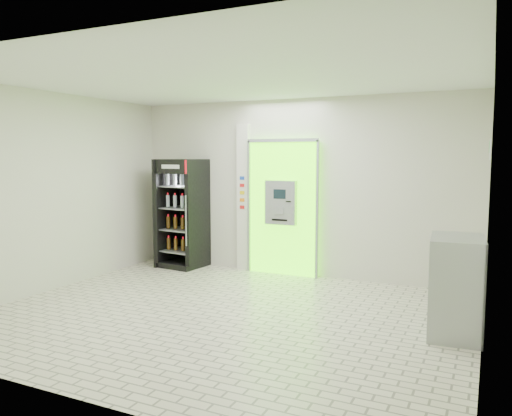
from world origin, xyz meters
The scene contains 7 objects.
ground centered at (0.00, 0.00, 0.00)m, with size 6.00×6.00×0.00m, color beige.
room_shell centered at (0.00, 0.00, 1.84)m, with size 6.00×6.00×6.00m.
atm_assembly centered at (-0.20, 2.41, 1.17)m, with size 1.30×0.24×2.33m.
pillar centered at (-0.98, 2.45, 1.30)m, with size 0.22×0.11×2.60m.
beverage_cooler centered at (-2.10, 2.17, 0.95)m, with size 0.82×0.76×1.98m.
steel_cabinet centered at (2.71, 0.50, 0.57)m, with size 0.63×0.89×1.13m.
exit_sign centered at (2.99, 1.40, 2.12)m, with size 0.02×0.22×0.26m.
Camera 1 is at (3.03, -5.47, 2.04)m, focal length 35.00 mm.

